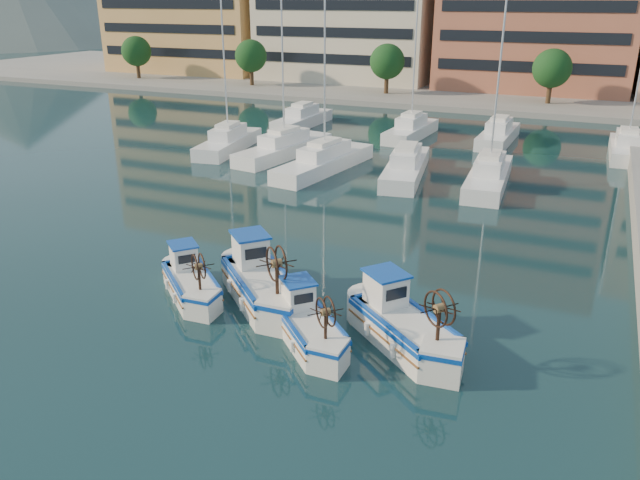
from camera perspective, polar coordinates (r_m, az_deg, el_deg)
The scene contains 7 objects.
ground at distance 22.63m, azimuth -2.98°, elevation -8.28°, with size 300.00×300.00×0.00m, color #17363C.
hill_west at distance 196.43m, azimuth -26.59°, elevation 15.99°, with size 180.00×180.00×60.00m, color slate.
yacht_marina at distance 47.88m, azimuth 8.93°, elevation 8.26°, with size 39.35×23.34×11.50m.
fishing_boat_a at distance 25.37m, azimuth -11.77°, elevation -3.60°, with size 3.80×3.62×2.41m.
fishing_boat_b at distance 24.47m, azimuth -5.50°, elevation -3.73°, with size 4.77×4.66×3.06m.
fishing_boat_c at distance 21.68m, azimuth -1.17°, elevation -7.63°, with size 3.78×3.75×2.44m.
fishing_boat_d at distance 21.64m, azimuth 7.47°, elevation -7.53°, with size 4.57×4.23×2.87m.
Camera 1 is at (9.02, -17.47, 11.19)m, focal length 35.00 mm.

